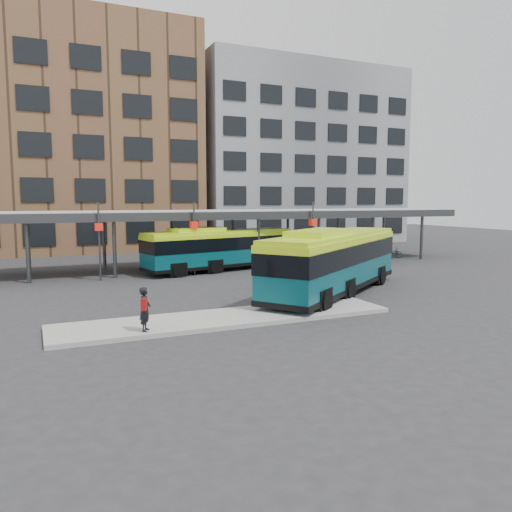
# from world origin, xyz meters

# --- Properties ---
(ground) EXTENTS (120.00, 120.00, 0.00)m
(ground) POSITION_xyz_m (0.00, 0.00, 0.00)
(ground) COLOR #28282B
(ground) RESTS_ON ground
(boarding_island) EXTENTS (14.00, 3.00, 0.18)m
(boarding_island) POSITION_xyz_m (-5.50, -3.00, 0.09)
(boarding_island) COLOR gray
(boarding_island) RESTS_ON ground
(canopy) EXTENTS (40.00, 6.53, 4.80)m
(canopy) POSITION_xyz_m (-0.06, 12.87, 3.91)
(canopy) COLOR #999B9E
(canopy) RESTS_ON ground
(building_brick) EXTENTS (26.00, 14.00, 22.00)m
(building_brick) POSITION_xyz_m (-10.00, 32.00, 11.00)
(building_brick) COLOR brown
(building_brick) RESTS_ON ground
(building_grey) EXTENTS (24.00, 14.00, 20.00)m
(building_grey) POSITION_xyz_m (16.00, 32.00, 10.00)
(building_grey) COLOR slate
(building_grey) RESTS_ON ground
(bus_front) EXTENTS (11.84, 9.62, 3.49)m
(bus_front) POSITION_xyz_m (1.64, 0.09, 1.82)
(bus_front) COLOR #07464E
(bus_front) RESTS_ON ground
(bus_rear) EXTENTS (11.38, 4.82, 3.07)m
(bus_rear) POSITION_xyz_m (-0.77, 11.00, 1.60)
(bus_rear) COLOR #07464E
(bus_rear) RESTS_ON ground
(pedestrian) EXTENTS (0.59, 0.70, 1.62)m
(pedestrian) POSITION_xyz_m (-9.08, -4.00, 1.00)
(pedestrian) COLOR black
(pedestrian) RESTS_ON boarding_island
(bike_rack) EXTENTS (5.98, 1.62, 1.04)m
(bike_rack) POSITION_xyz_m (12.94, 12.02, 0.47)
(bike_rack) COLOR slate
(bike_rack) RESTS_ON ground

